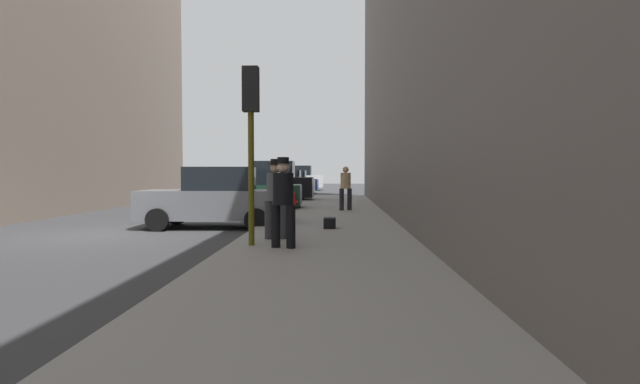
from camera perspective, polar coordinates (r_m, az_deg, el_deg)
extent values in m
plane|color=#38383A|center=(14.21, -24.16, -4.53)|extent=(120.00, 120.00, 0.00)
cube|color=gray|center=(12.75, 0.90, -4.75)|extent=(4.00, 40.00, 0.15)
cube|color=slate|center=(15.01, -12.04, -1.39)|extent=(4.26, 1.97, 0.84)
cube|color=black|center=(14.94, -11.32, 1.48)|extent=(1.94, 1.62, 0.70)
cylinder|color=black|center=(16.26, -16.05, -2.45)|extent=(0.65, 0.24, 0.64)
cylinder|color=black|center=(14.51, -18.09, -3.04)|extent=(0.65, 0.24, 0.64)
cylinder|color=black|center=(15.72, -6.45, -2.54)|extent=(0.65, 0.24, 0.64)
cylinder|color=black|center=(13.90, -7.32, -3.17)|extent=(0.65, 0.24, 0.64)
cube|color=#193828|center=(21.31, -7.83, -0.30)|extent=(4.24, 1.95, 0.84)
cube|color=black|center=(21.26, -7.31, 1.72)|extent=(1.93, 1.61, 0.70)
cylinder|color=black|center=(22.47, -10.93, -1.13)|extent=(0.65, 0.24, 0.64)
cylinder|color=black|center=(20.67, -11.94, -1.43)|extent=(0.65, 0.24, 0.64)
cylinder|color=black|center=(22.09, -3.97, -1.15)|extent=(0.65, 0.24, 0.64)
cylinder|color=black|center=(20.26, -4.38, -1.46)|extent=(0.65, 0.24, 0.64)
cube|color=black|center=(27.52, -5.59, 0.55)|extent=(4.60, 1.84, 1.10)
cube|color=black|center=(27.49, -5.18, 2.60)|extent=(2.07, 1.56, 0.90)
cylinder|color=black|center=(28.68, -8.30, -0.39)|extent=(0.64, 0.22, 0.64)
cylinder|color=black|center=(26.88, -9.00, -0.57)|extent=(0.64, 0.22, 0.64)
cylinder|color=black|center=(28.30, -2.33, -0.40)|extent=(0.64, 0.22, 0.64)
cylinder|color=black|center=(26.47, -2.64, -0.59)|extent=(0.64, 0.22, 0.64)
cube|color=#B7BABF|center=(33.49, -4.22, 0.64)|extent=(4.20, 1.85, 0.84)
cube|color=black|center=(33.46, -3.89, 1.92)|extent=(1.89, 1.57, 0.70)
cylinder|color=black|center=(34.59, -6.31, 0.07)|extent=(0.64, 0.22, 0.64)
cylinder|color=black|center=(32.77, -6.77, -0.06)|extent=(0.64, 0.22, 0.64)
cylinder|color=black|center=(34.30, -1.79, 0.06)|extent=(0.64, 0.22, 0.64)
cylinder|color=black|center=(32.47, -2.00, -0.06)|extent=(0.64, 0.22, 0.64)
cube|color=navy|center=(39.06, -3.33, 0.87)|extent=(4.24, 1.94, 0.84)
cube|color=black|center=(39.03, -3.04, 1.97)|extent=(1.93, 1.61, 0.70)
cylinder|color=black|center=(40.16, -5.11, 0.37)|extent=(0.65, 0.24, 0.64)
cylinder|color=black|center=(38.35, -5.51, 0.28)|extent=(0.65, 0.24, 0.64)
cylinder|color=black|center=(39.85, -1.22, 0.37)|extent=(0.65, 0.24, 0.64)
cylinder|color=black|center=(38.02, -1.45, 0.27)|extent=(0.65, 0.24, 0.64)
cube|color=silver|center=(45.53, -2.56, 1.23)|extent=(4.63, 1.90, 1.10)
cube|color=black|center=(45.51, -2.31, 2.46)|extent=(2.09, 1.59, 0.90)
cylinder|color=black|center=(46.62, -4.29, 0.63)|extent=(0.64, 0.23, 0.64)
cylinder|color=black|center=(44.80, -4.58, 0.57)|extent=(0.64, 0.23, 0.64)
cylinder|color=black|center=(46.34, -0.61, 0.63)|extent=(0.64, 0.23, 0.64)
cylinder|color=black|center=(44.51, -0.76, 0.56)|extent=(0.64, 0.23, 0.64)
cylinder|color=red|center=(20.02, -3.13, -1.20)|extent=(0.22, 0.22, 0.55)
sphere|color=red|center=(20.00, -3.13, -0.26)|extent=(0.20, 0.20, 0.20)
cylinder|color=red|center=(20.03, -3.58, -1.12)|extent=(0.10, 0.09, 0.09)
cylinder|color=red|center=(20.00, -2.67, -1.13)|extent=(0.10, 0.09, 0.09)
cylinder|color=#514C0F|center=(10.18, -7.88, 4.04)|extent=(0.12, 0.12, 3.60)
cube|color=black|center=(10.31, -7.92, 11.55)|extent=(0.32, 0.24, 0.90)
sphere|color=red|center=(10.49, -7.80, 12.95)|extent=(0.14, 0.14, 0.14)
sphere|color=yellow|center=(10.44, -7.80, 11.44)|extent=(0.14, 0.14, 0.14)
sphere|color=green|center=(10.40, -7.79, 9.92)|extent=(0.14, 0.14, 0.14)
cylinder|color=#333338|center=(11.14, -4.24, -3.18)|extent=(0.20, 0.20, 0.85)
cylinder|color=#333338|center=(11.15, -5.89, -3.18)|extent=(0.20, 0.20, 0.85)
cylinder|color=#4C5156|center=(11.10, -5.08, 0.59)|extent=(0.44, 0.44, 0.62)
sphere|color=tan|center=(11.10, -5.09, 2.81)|extent=(0.24, 0.24, 0.24)
cylinder|color=black|center=(11.10, -5.09, 3.19)|extent=(0.34, 0.34, 0.02)
cylinder|color=black|center=(11.10, -5.09, 3.50)|extent=(0.23, 0.23, 0.11)
cylinder|color=black|center=(19.53, 2.49, -0.85)|extent=(0.22, 0.22, 0.85)
cylinder|color=black|center=(19.61, 3.39, -0.84)|extent=(0.22, 0.22, 0.85)
cylinder|color=tan|center=(19.54, 2.95, 1.31)|extent=(0.49, 0.49, 0.62)
sphere|color=tan|center=(19.54, 2.95, 2.57)|extent=(0.24, 0.24, 0.24)
cylinder|color=black|center=(9.76, -3.34, -3.96)|extent=(0.22, 0.22, 0.85)
cylinder|color=black|center=(9.88, -5.07, -3.88)|extent=(0.22, 0.22, 0.85)
cylinder|color=black|center=(9.76, -4.23, 0.37)|extent=(0.50, 0.50, 0.62)
sphere|color=beige|center=(9.76, -4.23, 2.90)|extent=(0.24, 0.24, 0.24)
cylinder|color=black|center=(9.76, -4.23, 3.32)|extent=(0.34, 0.34, 0.02)
cylinder|color=black|center=(9.76, -4.24, 3.67)|extent=(0.23, 0.23, 0.11)
cube|color=black|center=(13.25, 1.12, -3.55)|extent=(0.32, 0.44, 0.28)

